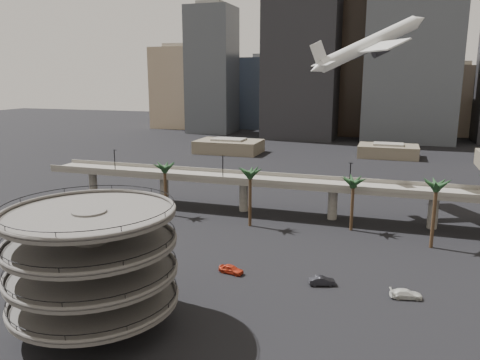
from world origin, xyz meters
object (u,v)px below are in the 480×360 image
(parking_ramp, at_px, (92,258))
(car_a, at_px, (231,269))
(car_c, at_px, (406,294))
(airborne_jet, at_px, (368,45))
(overpass, at_px, (287,185))
(car_b, at_px, (322,281))

(parking_ramp, height_order, car_a, parking_ramp)
(parking_ramp, xyz_separation_m, car_c, (39.89, 21.60, -9.14))
(airborne_jet, bearing_deg, overpass, -169.47)
(parking_ramp, relative_size, car_a, 5.07)
(overpass, relative_size, car_a, 29.71)
(airborne_jet, distance_m, car_a, 67.95)
(parking_ramp, height_order, car_b, parking_ramp)
(overpass, relative_size, airborne_jet, 4.60)
(car_a, bearing_deg, car_b, -77.71)
(parking_ramp, relative_size, overpass, 0.17)
(car_a, bearing_deg, car_c, -79.42)
(car_a, relative_size, car_c, 0.91)
(overpass, bearing_deg, car_b, -69.05)
(car_a, bearing_deg, airborne_jet, -7.27)
(car_a, xyz_separation_m, car_c, (28.34, -0.40, -0.05))
(car_a, bearing_deg, parking_ramp, 163.67)
(car_c, bearing_deg, car_b, 75.43)
(overpass, xyz_separation_m, car_a, (-1.44, -36.99, -6.59))
(car_b, bearing_deg, car_c, -111.74)
(overpass, height_order, car_c, overpass)
(overpass, height_order, car_a, overpass)
(parking_ramp, bearing_deg, overpass, 77.57)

